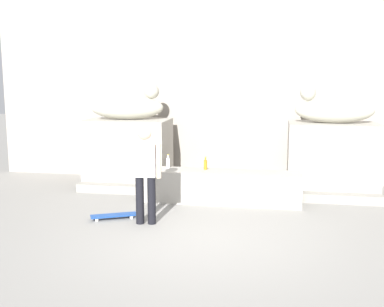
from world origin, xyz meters
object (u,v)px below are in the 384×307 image
Objects in this scene: statue_reclining_right at (333,109)px; bottle_orange at (205,164)px; statue_reclining_left at (129,107)px; skateboard at (114,215)px; bottle_clear at (168,162)px; skater at (145,171)px.

statue_reclining_right is 2.88m from bottle_orange.
statue_reclining_left is 2.08× the size of skateboard.
statue_reclining_right is 5.88× the size of bottle_clear.
statue_reclining_left is 6.14× the size of bottle_clear.
bottle_clear is (1.09, -0.90, -1.05)m from statue_reclining_left.
bottle_clear is (-3.29, -0.89, -1.05)m from statue_reclining_right.
bottle_orange is (1.86, -0.95, -1.06)m from statue_reclining_left.
skater reaches higher than bottle_orange.
statue_reclining_left is at bearing 106.08° from skater.
bottle_orange reaches higher than skateboard.
skateboard is at bearing 31.58° from statue_reclining_right.
statue_reclining_right reaches higher than bottle_clear.
bottle_orange is (-2.51, -0.94, -1.06)m from statue_reclining_right.
statue_reclining_left is 1.04× the size of statue_reclining_right.
bottle_clear is at bearing 83.76° from skater.
skateboard is at bearing 160.60° from skater.
skater reaches higher than skateboard.
bottle_orange is at bearing -3.93° from bottle_clear.
statue_reclining_right is at bearing 15.18° from bottle_clear.
skateboard is 2.96× the size of bottle_clear.
statue_reclining_left is 1.01× the size of skater.
skateboard is at bearing -111.40° from bottle_clear.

